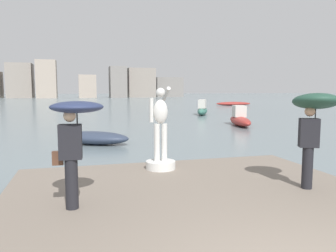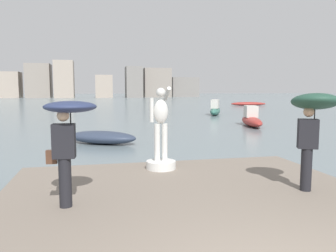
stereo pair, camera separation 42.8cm
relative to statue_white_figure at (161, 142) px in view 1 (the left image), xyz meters
name	(u,v)px [view 1 (the left image)]	position (x,y,z in m)	size (l,w,h in m)	color
ground_plane	(96,110)	(0.15, 34.16, -1.12)	(400.00, 400.00, 0.00)	slate
pier	(234,241)	(0.15, -3.98, -0.92)	(7.48, 9.71, 0.40)	slate
statue_white_figure	(161,142)	(0.00, 0.00, 0.00)	(0.78, 0.95, 2.15)	silver
onlooker_left	(74,127)	(-2.13, -2.44, 0.71)	(0.98, 0.98, 1.88)	black
onlooker_right	(314,113)	(2.64, -2.52, 0.86)	(1.25, 1.27, 2.06)	black
boat_near	(233,104)	(22.08, 40.52, -0.83)	(5.75, 2.29, 0.59)	#9E2D28
boat_mid	(202,109)	(9.97, 22.83, -0.58)	(2.79, 4.50, 1.53)	#336B5B
boat_far	(94,138)	(-1.39, 7.03, -0.83)	(3.55, 2.77, 0.59)	#2D384C
boat_leftward	(240,119)	(8.87, 12.72, -0.67)	(2.15, 4.65, 1.39)	#9E2D28
distant_skyline	(81,83)	(-0.94, 105.53, 3.69)	(66.42, 12.92, 11.73)	#A89989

